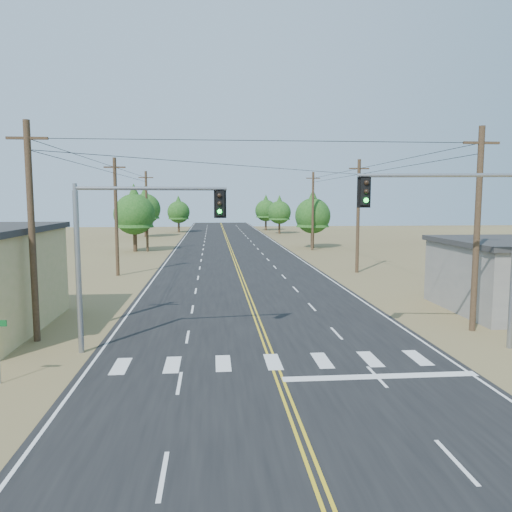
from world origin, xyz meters
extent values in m
plane|color=olive|center=(0.00, 0.00, 0.00)|extent=(220.00, 220.00, 0.00)
cube|color=black|center=(0.00, 30.00, 0.01)|extent=(15.00, 200.00, 0.02)
cylinder|color=#4C3826|center=(-10.50, 12.00, 5.00)|extent=(0.30, 0.30, 10.00)
cube|color=#4C3826|center=(-10.50, 12.00, 9.20)|extent=(1.80, 0.12, 0.12)
cylinder|color=#4C3826|center=(-10.50, 32.00, 5.00)|extent=(0.30, 0.30, 10.00)
cube|color=#4C3826|center=(-10.50, 32.00, 9.20)|extent=(1.80, 0.12, 0.12)
cylinder|color=#4C3826|center=(-10.50, 52.00, 5.00)|extent=(0.30, 0.30, 10.00)
cube|color=#4C3826|center=(-10.50, 52.00, 9.20)|extent=(1.80, 0.12, 0.12)
cylinder|color=#4C3826|center=(10.50, 12.00, 5.00)|extent=(0.30, 0.30, 10.00)
cube|color=#4C3826|center=(10.50, 12.00, 9.20)|extent=(1.80, 0.12, 0.12)
cylinder|color=#4C3826|center=(10.50, 32.00, 5.00)|extent=(0.30, 0.30, 10.00)
cube|color=#4C3826|center=(10.50, 32.00, 9.20)|extent=(1.80, 0.12, 0.12)
cylinder|color=#4C3826|center=(10.50, 52.00, 5.00)|extent=(0.30, 0.30, 10.00)
cube|color=#4C3826|center=(10.50, 52.00, 9.20)|extent=(1.80, 0.12, 0.12)
cylinder|color=gray|center=(-8.00, 10.00, 3.44)|extent=(0.24, 0.24, 6.87)
cylinder|color=gray|center=(-8.00, 10.00, 6.87)|extent=(0.18, 0.18, 0.59)
cylinder|color=gray|center=(-4.87, 10.36, 6.97)|extent=(6.28, 0.87, 0.16)
cube|color=black|center=(-2.03, 10.68, 6.33)|extent=(0.37, 0.33, 1.08)
sphere|color=black|center=(-2.05, 10.51, 6.67)|extent=(0.20, 0.20, 0.20)
sphere|color=black|center=(-2.05, 10.51, 6.33)|extent=(0.20, 0.20, 0.20)
sphere|color=#0CE533|center=(-2.05, 10.51, 5.99)|extent=(0.20, 0.20, 0.20)
cylinder|color=gray|center=(7.23, 9.48, 7.53)|extent=(6.77, 1.08, 0.17)
cube|color=black|center=(4.17, 9.89, 6.84)|extent=(0.41, 0.36, 1.17)
sphere|color=black|center=(4.20, 9.70, 7.21)|extent=(0.21, 0.21, 0.21)
sphere|color=black|center=(4.20, 9.70, 6.84)|extent=(0.21, 0.21, 0.21)
sphere|color=#0CE533|center=(4.20, 9.70, 6.47)|extent=(0.21, 0.21, 0.21)
cylinder|color=#3F2D1E|center=(-12.04, 52.13, 1.53)|extent=(0.49, 0.49, 3.06)
cone|color=#164814|center=(-12.04, 52.13, 5.78)|extent=(4.76, 4.76, 5.44)
sphere|color=#164814|center=(-12.04, 52.13, 4.67)|extent=(5.10, 5.10, 5.10)
cylinder|color=#3F2D1E|center=(-14.00, 77.20, 1.60)|extent=(0.43, 0.43, 3.19)
cone|color=#164814|center=(-14.00, 77.20, 6.03)|extent=(4.97, 4.97, 5.68)
sphere|color=#164814|center=(-14.00, 77.20, 4.88)|extent=(5.32, 5.32, 5.32)
cylinder|color=#3F2D1E|center=(-9.00, 88.83, 1.32)|extent=(0.42, 0.42, 2.64)
cone|color=#164814|center=(-9.00, 88.83, 4.98)|extent=(4.10, 4.10, 4.69)
sphere|color=#164814|center=(-9.00, 88.83, 4.03)|extent=(4.40, 4.40, 4.40)
cylinder|color=#3F2D1E|center=(11.04, 54.66, 1.42)|extent=(0.46, 0.46, 2.84)
cone|color=#164814|center=(11.04, 54.66, 5.36)|extent=(4.41, 4.41, 5.04)
sphere|color=#164814|center=(11.04, 54.66, 4.34)|extent=(4.73, 4.73, 4.73)
cylinder|color=#3F2D1E|center=(10.47, 83.66, 1.32)|extent=(0.41, 0.41, 2.65)
cone|color=#164814|center=(10.47, 83.66, 5.00)|extent=(4.12, 4.12, 4.71)
sphere|color=#164814|center=(10.47, 83.66, 4.05)|extent=(4.42, 4.42, 4.42)
cylinder|color=#3F2D1E|center=(9.00, 94.19, 1.37)|extent=(0.42, 0.42, 2.73)
cone|color=#164814|center=(9.00, 94.19, 5.16)|extent=(4.25, 4.25, 4.86)
sphere|color=#164814|center=(9.00, 94.19, 4.18)|extent=(4.56, 4.56, 4.56)
camera|label=1|loc=(-2.38, -11.26, 6.50)|focal=35.00mm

